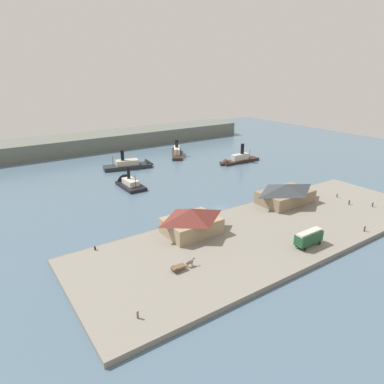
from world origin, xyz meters
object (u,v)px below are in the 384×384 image
object	(u,v)px
street_tram	(309,237)
pedestrian_walking_east	(349,202)
pedestrian_near_east_shed	(337,195)
ferry_departing_north	(236,160)
horse_cart	(182,266)
ferry_shed_west_terminal	(286,193)
ferry_outer_harbor	(177,152)
ferry_near_quay	(133,165)
ferry_shed_east_terminal	(191,221)
pedestrian_standing_center	(365,229)
pedestrian_at_waters_edge	(373,205)
mooring_post_east	(305,187)
pedestrian_walking_west	(138,315)
ferry_moored_east	(128,183)
mooring_post_center_west	(95,248)

from	to	relation	value
street_tram	pedestrian_walking_east	bearing A→B (deg)	16.98
pedestrian_near_east_shed	ferry_departing_north	bearing A→B (deg)	86.03
horse_cart	pedestrian_walking_east	xyz separation A→B (m)	(65.95, 1.65, -0.15)
ferry_shed_west_terminal	horse_cart	xyz separation A→B (m)	(-49.88, -14.66, -2.35)
ferry_outer_harbor	ferry_near_quay	distance (m)	32.20
ferry_shed_east_terminal	pedestrian_standing_center	world-z (taller)	ferry_shed_east_terminal
pedestrian_at_waters_edge	ferry_outer_harbor	world-z (taller)	ferry_outer_harbor
pedestrian_standing_center	ferry_outer_harbor	world-z (taller)	ferry_outer_harbor
ferry_shed_east_terminal	street_tram	size ratio (longest dim) A/B	1.80
pedestrian_at_waters_edge	mooring_post_east	bearing A→B (deg)	97.94
street_tram	pedestrian_standing_center	xyz separation A→B (m)	(19.43, -3.49, -1.58)
pedestrian_walking_west	ferry_moored_east	bearing A→B (deg)	66.97
pedestrian_walking_west	pedestrian_near_east_shed	bearing A→B (deg)	11.34
mooring_post_center_west	ferry_outer_harbor	xyz separation A→B (m)	(71.37, 76.83, -0.15)
ferry_shed_east_terminal	street_tram	world-z (taller)	ferry_shed_east_terminal
ferry_near_quay	ferry_moored_east	bearing A→B (deg)	-119.54
horse_cart	ferry_shed_east_terminal	bearing A→B (deg)	49.39
ferry_shed_west_terminal	pedestrian_at_waters_edge	world-z (taller)	ferry_shed_west_terminal
mooring_post_east	pedestrian_walking_west	bearing A→B (deg)	-160.65
ferry_shed_west_terminal	horse_cart	bearing A→B (deg)	-163.62
pedestrian_walking_east	ferry_moored_east	size ratio (longest dim) A/B	0.11
pedestrian_near_east_shed	pedestrian_at_waters_edge	bearing A→B (deg)	-81.07
ferry_shed_west_terminal	ferry_moored_east	xyz separation A→B (m)	(-34.41, 48.60, -3.39)
street_tram	ferry_outer_harbor	bearing A→B (deg)	75.95
ferry_departing_north	pedestrian_walking_east	bearing A→B (deg)	-95.91
ferry_shed_west_terminal	mooring_post_east	xyz separation A→B (m)	(17.20, 5.31, -2.82)
pedestrian_near_east_shed	ferry_departing_north	size ratio (longest dim) A/B	0.07
ferry_shed_west_terminal	pedestrian_walking_east	size ratio (longest dim) A/B	10.72
horse_cart	ferry_departing_north	distance (m)	97.69
ferry_shed_west_terminal	mooring_post_east	distance (m)	18.22
pedestrian_walking_west	pedestrian_standing_center	bearing A→B (deg)	-2.81
ferry_shed_east_terminal	ferry_shed_west_terminal	distance (m)	38.11
horse_cart	ferry_moored_east	world-z (taller)	ferry_moored_east
ferry_shed_west_terminal	pedestrian_walking_west	xyz separation A→B (m)	(-65.10, -23.59, -2.50)
horse_cart	ferry_near_quay	bearing A→B (deg)	71.85
ferry_shed_west_terminal	pedestrian_walking_east	xyz separation A→B (m)	(16.07, -13.01, -2.50)
pedestrian_near_east_shed	ferry_near_quay	bearing A→B (deg)	117.68
ferry_departing_north	pedestrian_near_east_shed	bearing A→B (deg)	-93.97
ferry_shed_west_terminal	ferry_near_quay	bearing A→B (deg)	107.25
pedestrian_walking_west	ferry_shed_west_terminal	bearing A→B (deg)	19.92
pedestrian_standing_center	pedestrian_walking_west	size ratio (longest dim) A/B	1.03
ferry_shed_west_terminal	mooring_post_center_west	size ratio (longest dim) A/B	20.06
ferry_moored_east	pedestrian_standing_center	bearing A→B (deg)	-64.51
ferry_shed_east_terminal	pedestrian_near_east_shed	size ratio (longest dim) A/B	9.56
ferry_shed_west_terminal	pedestrian_walking_east	distance (m)	20.82
ferry_shed_west_terminal	ferry_outer_harbor	world-z (taller)	ferry_outer_harbor
ferry_shed_east_terminal	ferry_departing_north	bearing A→B (deg)	40.38
pedestrian_walking_east	mooring_post_center_west	world-z (taller)	pedestrian_walking_east
ferry_shed_east_terminal	pedestrian_standing_center	xyz separation A→B (m)	(39.65, -25.95, -2.80)
pedestrian_walking_east	mooring_post_east	size ratio (longest dim) A/B	1.87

